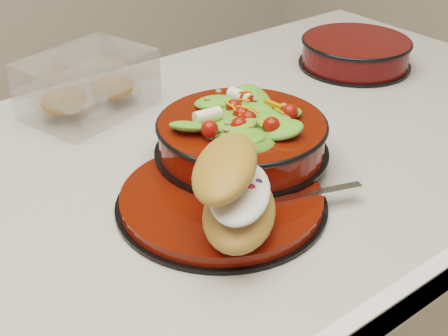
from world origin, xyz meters
TOP-DOWN VIEW (x-y plane):
  - dinner_plate at (-0.13, -0.12)m, footprint 0.27×0.27m
  - salad_bowl at (-0.05, -0.05)m, footprint 0.24×0.24m
  - croissant at (-0.16, -0.18)m, footprint 0.17×0.18m
  - fork at (-0.07, -0.18)m, footprint 0.17×0.08m
  - pastry_box at (-0.13, 0.24)m, footprint 0.23×0.19m
  - extra_bowl at (0.37, 0.10)m, footprint 0.22×0.22m

SIDE VIEW (x-z plane):
  - dinner_plate at x=-0.13m, z-range 0.90..0.92m
  - fork at x=-0.07m, z-range 0.92..0.92m
  - extra_bowl at x=0.37m, z-range 0.90..0.96m
  - pastry_box at x=-0.13m, z-range 0.90..0.99m
  - salad_bowl at x=-0.05m, z-range 0.91..1.01m
  - croissant at x=-0.16m, z-range 0.92..1.01m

